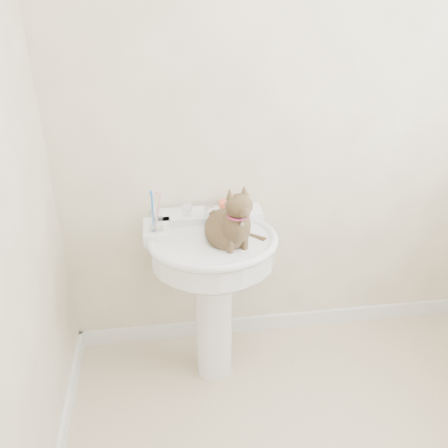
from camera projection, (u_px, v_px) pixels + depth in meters
name	position (u px, v px, depth m)	size (l,w,h in m)	color
wall_back	(287.00, 115.00, 2.20)	(2.20, 0.00, 2.50)	#F2E5C4
baseboard_back	(274.00, 321.00, 2.75)	(2.20, 0.02, 0.09)	white
pedestal_sink	(213.00, 265.00, 2.17)	(0.60, 0.59, 0.82)	white
faucet	(209.00, 208.00, 2.20)	(0.28, 0.12, 0.14)	silver
soap_bar	(229.00, 204.00, 2.30)	(0.09, 0.06, 0.03)	#D85330
toothbrush_cup	(156.00, 220.00, 2.07)	(0.07, 0.07, 0.19)	silver
cat	(230.00, 226.00, 2.04)	(0.22, 0.28, 0.40)	brown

